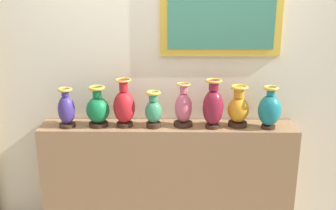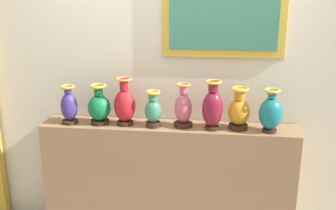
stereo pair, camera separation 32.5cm
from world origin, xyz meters
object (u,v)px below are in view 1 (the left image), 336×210
vase_emerald (98,109)px  vase_amber (238,109)px  vase_burgundy (213,106)px  vase_indigo (66,109)px  vase_rose (183,108)px  vase_teal (270,109)px  vase_crimson (124,106)px  vase_jade (153,111)px

vase_emerald → vase_amber: vase_amber is taller
vase_emerald → vase_burgundy: vase_burgundy is taller
vase_indigo → vase_rose: size_ratio=0.91×
vase_indigo → vase_rose: bearing=2.2°
vase_indigo → vase_emerald: bearing=4.9°
vase_indigo → vase_teal: bearing=-0.4°
vase_crimson → vase_jade: bearing=-4.5°
vase_crimson → vase_teal: (1.17, -0.03, -0.01)m
vase_amber → vase_rose: bearing=179.8°
vase_jade → vase_amber: size_ratio=0.89×
vase_emerald → vase_crimson: size_ratio=0.85×
vase_crimson → vase_burgundy: (0.72, -0.03, 0.01)m
vase_jade → vase_indigo: bearing=-179.9°
vase_indigo → vase_crimson: (0.47, 0.02, 0.02)m
vase_crimson → vase_amber: size_ratio=1.16×
vase_emerald → vase_jade: 0.45m
vase_emerald → vase_rose: size_ratio=0.93×
vase_teal → vase_amber: bearing=169.1°
vase_rose → vase_burgundy: vase_burgundy is taller
vase_rose → vase_amber: size_ratio=1.05×
vase_indigo → vase_burgundy: vase_burgundy is taller
vase_rose → vase_amber: vase_rose is taller
vase_amber → vase_teal: 0.25m
vase_burgundy → vase_amber: vase_burgundy is taller
vase_indigo → vase_burgundy: size_ratio=0.81×
vase_rose → vase_teal: size_ratio=1.03×
vase_indigo → vase_crimson: bearing=2.4°
vase_rose → vase_indigo: bearing=-177.8°
vase_emerald → vase_jade: size_ratio=1.11×
vase_crimson → vase_burgundy: bearing=-2.1°
vase_indigo → vase_emerald: (0.25, 0.02, -0.00)m
vase_jade → vase_amber: (0.69, 0.03, 0.01)m
vase_emerald → vase_indigo: bearing=-175.1°
vase_emerald → vase_teal: bearing=-1.4°
vase_burgundy → vase_amber: 0.22m
vase_burgundy → vase_emerald: bearing=178.2°
vase_indigo → vase_jade: vase_indigo is taller
vase_emerald → vase_burgundy: bearing=-1.8°
vase_crimson → vase_emerald: bearing=179.4°
vase_indigo → vase_burgundy: (1.18, -0.01, 0.04)m
vase_indigo → vase_teal: 1.64m
vase_jade → vase_burgundy: size_ratio=0.75×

